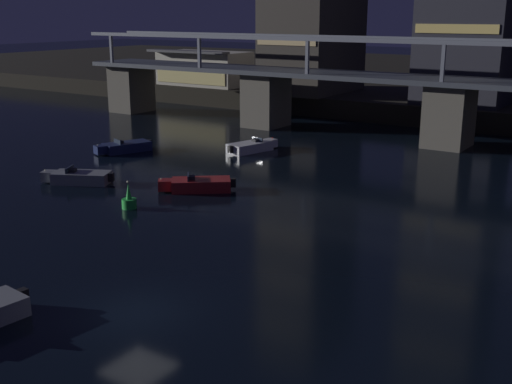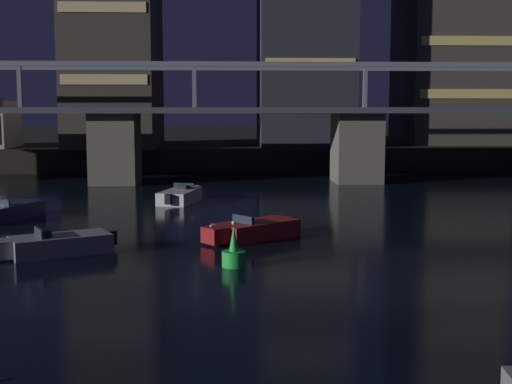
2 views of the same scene
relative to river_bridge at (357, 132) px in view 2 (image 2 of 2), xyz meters
name	(u,v)px [view 2 (image 2 of 2)]	position (x,y,z in m)	size (l,w,h in m)	color
far_riverbank	(295,140)	(0.00, 48.01, -2.91)	(240.00, 80.00, 2.20)	black
river_bridge	(357,132)	(0.00, 0.00, 0.00)	(83.06, 6.40, 9.38)	#605B51
tower_central	(453,19)	(13.38, 17.87, 11.13)	(10.48, 11.01, 26.19)	#423D38
speedboat_near_right	(181,196)	(-13.42, -11.37, -3.59)	(2.75, 5.19, 1.16)	silver
speedboat_mid_center	(253,230)	(-9.35, -23.93, -3.59)	(4.63, 4.08, 1.16)	maroon
speedboat_far_left	(55,245)	(-17.58, -26.99, -3.59)	(4.94, 3.40, 1.16)	gray
speedboat_far_center	(7,211)	(-22.41, -17.60, -3.59)	(3.09, 5.08, 1.16)	#19234C
channel_buoy	(234,254)	(-10.33, -29.43, -3.53)	(0.90, 0.90, 1.76)	green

